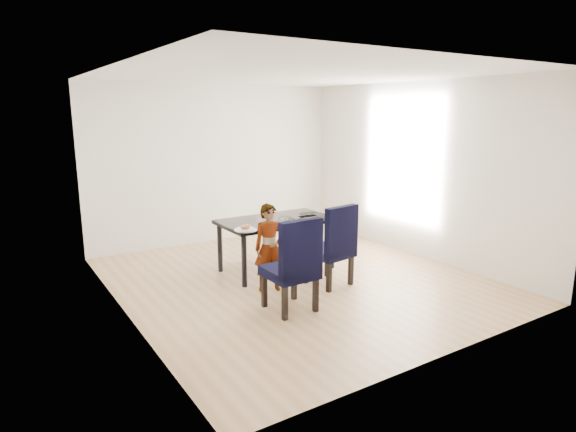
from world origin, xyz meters
TOP-DOWN VIEW (x-y plane):
  - floor at (0.00, 0.00)m, footprint 4.50×5.00m
  - ceiling at (0.00, 0.00)m, footprint 4.50×5.00m
  - wall_back at (0.00, 2.50)m, footprint 4.50×0.01m
  - wall_front at (0.00, -2.50)m, footprint 4.50×0.01m
  - wall_left at (-2.25, 0.00)m, footprint 0.01×5.00m
  - wall_right at (2.25, 0.00)m, footprint 0.01×5.00m
  - dining_table at (0.00, 0.50)m, footprint 1.60×0.90m
  - chair_left at (-0.62, -0.80)m, footprint 0.53×0.56m
  - chair_right at (0.26, -0.37)m, footprint 0.59×0.61m
  - child at (-0.50, -0.15)m, footprint 0.46×0.36m
  - plate at (-0.68, 0.15)m, footprint 0.32×0.32m
  - sandwich at (-0.67, 0.16)m, footprint 0.16×0.11m
  - laptop at (0.54, 0.54)m, footprint 0.29×0.19m
  - cable_tangle at (0.12, 0.33)m, footprint 0.16×0.16m

SIDE VIEW (x-z plane):
  - floor at x=0.00m, z-range -0.01..0.00m
  - dining_table at x=0.00m, z-range 0.00..0.75m
  - chair_right at x=0.26m, z-range 0.00..1.08m
  - chair_left at x=-0.62m, z-range 0.00..1.10m
  - child at x=-0.50m, z-range 0.00..1.12m
  - cable_tangle at x=0.12m, z-range 0.75..0.76m
  - plate at x=-0.68m, z-range 0.75..0.77m
  - laptop at x=0.54m, z-range 0.75..0.77m
  - sandwich at x=-0.67m, z-range 0.77..0.83m
  - wall_back at x=0.00m, z-range 0.00..2.70m
  - wall_front at x=0.00m, z-range 0.00..2.70m
  - wall_left at x=-2.25m, z-range 0.00..2.70m
  - wall_right at x=2.25m, z-range 0.00..2.70m
  - ceiling at x=0.00m, z-range 2.70..2.71m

